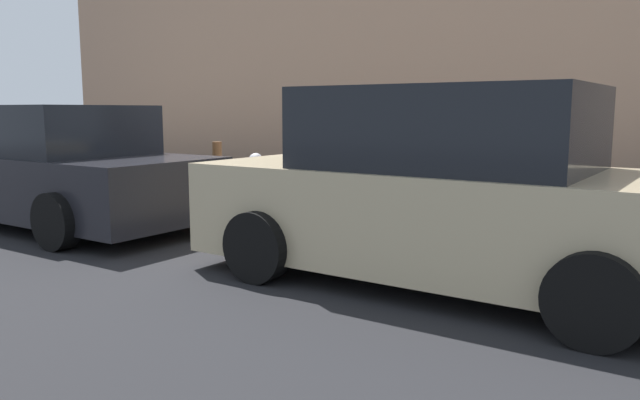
% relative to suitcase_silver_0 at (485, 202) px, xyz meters
% --- Properties ---
extents(ground_plane, '(40.00, 40.00, 0.00)m').
position_rel_suitcase_silver_0_xyz_m(ground_plane, '(3.41, 0.53, -0.41)').
color(ground_plane, black).
extents(sidewalk_curb, '(18.00, 5.00, 0.14)m').
position_rel_suitcase_silver_0_xyz_m(sidewalk_curb, '(3.41, -1.97, -0.34)').
color(sidewalk_curb, '#ADA89E').
rests_on(sidewalk_curb, ground_plane).
extents(suitcase_silver_0, '(0.51, 0.26, 0.79)m').
position_rel_suitcase_silver_0_xyz_m(suitcase_silver_0, '(0.00, 0.00, 0.00)').
color(suitcase_silver_0, '#9EA0A8').
rests_on(suitcase_silver_0, sidewalk_curb).
extents(suitcase_navy_1, '(0.41, 0.22, 0.98)m').
position_rel_suitcase_silver_0_xyz_m(suitcase_navy_1, '(0.51, -0.01, 0.09)').
color(suitcase_navy_1, navy).
rests_on(suitcase_navy_1, sidewalk_curb).
extents(suitcase_black_2, '(0.43, 0.24, 0.88)m').
position_rel_suitcase_silver_0_xyz_m(suitcase_black_2, '(0.99, 0.04, 0.06)').
color(suitcase_black_2, black).
rests_on(suitcase_black_2, sidewalk_curb).
extents(suitcase_olive_3, '(0.35, 0.22, 0.84)m').
position_rel_suitcase_silver_0_xyz_m(suitcase_olive_3, '(1.44, 0.02, 0.01)').
color(suitcase_olive_3, '#59601E').
rests_on(suitcase_olive_3, sidewalk_curb).
extents(suitcase_maroon_4, '(0.37, 0.22, 0.92)m').
position_rel_suitcase_silver_0_xyz_m(suitcase_maroon_4, '(1.86, 0.01, 0.05)').
color(suitcase_maroon_4, maroon).
rests_on(suitcase_maroon_4, sidewalk_curb).
extents(suitcase_teal_5, '(0.37, 0.24, 0.84)m').
position_rel_suitcase_silver_0_xyz_m(suitcase_teal_5, '(2.28, -0.07, -0.02)').
color(suitcase_teal_5, '#0F606B').
rests_on(suitcase_teal_5, sidewalk_curb).
extents(suitcase_red_6, '(0.46, 0.25, 0.98)m').
position_rel_suitcase_silver_0_xyz_m(suitcase_red_6, '(2.76, 0.02, 0.08)').
color(suitcase_red_6, red).
rests_on(suitcase_red_6, sidewalk_curb).
extents(fire_hydrant, '(0.39, 0.21, 0.75)m').
position_rel_suitcase_silver_0_xyz_m(fire_hydrant, '(3.48, 0.00, 0.11)').
color(fire_hydrant, '#99999E').
rests_on(fire_hydrant, sidewalk_curb).
extents(bollard_post, '(0.14, 0.14, 0.90)m').
position_rel_suitcase_silver_0_xyz_m(bollard_post, '(4.10, 0.15, 0.18)').
color(bollard_post, brown).
rests_on(bollard_post, sidewalk_curb).
extents(parked_car_beige_0, '(4.55, 2.17, 1.71)m').
position_rel_suitcase_silver_0_xyz_m(parked_car_beige_0, '(-0.32, 2.23, 0.38)').
color(parked_car_beige_0, tan).
rests_on(parked_car_beige_0, ground_plane).
extents(parked_car_charcoal_1, '(4.86, 2.22, 1.58)m').
position_rel_suitcase_silver_0_xyz_m(parked_car_charcoal_1, '(5.19, 2.23, 0.33)').
color(parked_car_charcoal_1, black).
rests_on(parked_car_charcoal_1, ground_plane).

